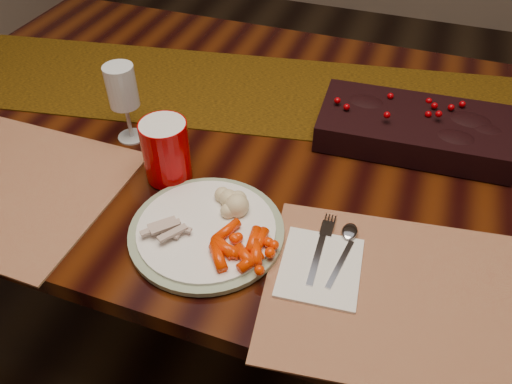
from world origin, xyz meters
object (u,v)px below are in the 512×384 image
(centerpiece, at_px, (414,124))
(red_cup, at_px, (166,151))
(mashed_potatoes, at_px, (229,200))
(turkey_shreds, at_px, (169,228))
(wine_glass, at_px, (125,104))
(dinner_plate, at_px, (207,230))
(napkin, at_px, (320,267))
(baby_carrots, at_px, (233,245))
(placemat_main, at_px, (408,296))
(dining_table, at_px, (281,249))

(centerpiece, distance_m, red_cup, 0.51)
(mashed_potatoes, bearing_deg, turkey_shreds, -129.60)
(red_cup, relative_size, wine_glass, 0.72)
(dinner_plate, distance_m, mashed_potatoes, 0.07)
(napkin, bearing_deg, dinner_plate, 171.91)
(baby_carrots, bearing_deg, wine_glass, 144.57)
(dinner_plate, xyz_separation_m, wine_glass, (-0.27, 0.20, 0.07))
(baby_carrots, relative_size, turkey_shreds, 1.31)
(dinner_plate, distance_m, wine_glass, 0.34)
(dinner_plate, distance_m, turkey_shreds, 0.07)
(baby_carrots, bearing_deg, napkin, 8.78)
(dinner_plate, bearing_deg, napkin, -2.33)
(centerpiece, xyz_separation_m, placemat_main, (0.05, -0.41, -0.04))
(turkey_shreds, xyz_separation_m, red_cup, (-0.08, 0.15, 0.04))
(placemat_main, bearing_deg, napkin, 169.84)
(dining_table, relative_size, dinner_plate, 6.69)
(dining_table, distance_m, red_cup, 0.52)
(wine_glass, bearing_deg, turkey_shreds, -47.95)
(dining_table, height_order, napkin, napkin)
(dining_table, relative_size, centerpiece, 4.63)
(placemat_main, bearing_deg, turkey_shreds, 174.59)
(dining_table, xyz_separation_m, baby_carrots, (0.02, -0.35, 0.40))
(dining_table, xyz_separation_m, red_cup, (-0.18, -0.21, 0.44))
(placemat_main, distance_m, napkin, 0.14)
(placemat_main, bearing_deg, mashed_potatoes, 159.66)
(baby_carrots, bearing_deg, dinner_plate, 154.09)
(placemat_main, height_order, mashed_potatoes, mashed_potatoes)
(napkin, bearing_deg, dining_table, 109.79)
(placemat_main, height_order, dinner_plate, dinner_plate)
(placemat_main, bearing_deg, dinner_plate, 169.77)
(baby_carrots, bearing_deg, centerpiece, 60.93)
(red_cup, bearing_deg, wine_glass, 147.00)
(red_cup, bearing_deg, centerpiece, 33.19)
(placemat_main, height_order, napkin, napkin)
(placemat_main, xyz_separation_m, baby_carrots, (-0.28, -0.02, 0.03))
(placemat_main, xyz_separation_m, red_cup, (-0.48, 0.13, 0.06))
(dinner_plate, xyz_separation_m, mashed_potatoes, (0.02, 0.06, 0.03))
(dining_table, xyz_separation_m, placemat_main, (0.30, -0.33, 0.38))
(dining_table, distance_m, centerpiece, 0.49)
(baby_carrots, xyz_separation_m, red_cup, (-0.19, 0.15, 0.04))
(turkey_shreds, bearing_deg, napkin, 5.11)
(placemat_main, height_order, red_cup, red_cup)
(centerpiece, relative_size, dinner_plate, 1.44)
(napkin, height_order, wine_glass, wine_glass)
(dining_table, distance_m, dinner_plate, 0.50)
(dinner_plate, xyz_separation_m, baby_carrots, (0.06, -0.03, 0.02))
(red_cup, distance_m, wine_glass, 0.16)
(centerpiece, bearing_deg, turkey_shreds, -129.61)
(baby_carrots, distance_m, red_cup, 0.24)
(mashed_potatoes, bearing_deg, wine_glass, 153.00)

